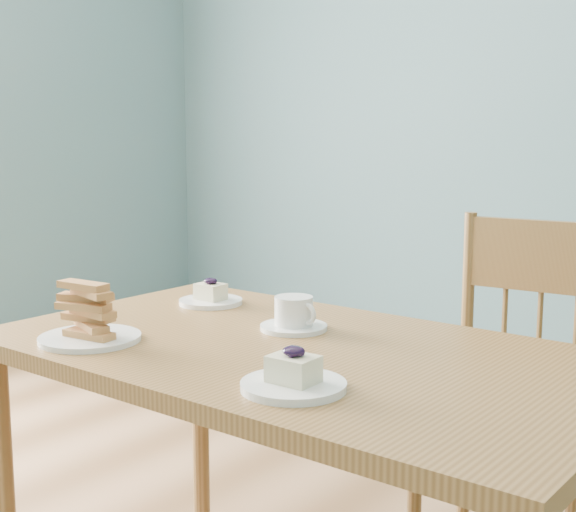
% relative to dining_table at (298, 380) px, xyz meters
% --- Properties ---
extents(dining_table, '(1.24, 0.71, 0.67)m').
position_rel_dining_table_xyz_m(dining_table, '(0.00, 0.00, 0.00)').
color(dining_table, olive).
rests_on(dining_table, ground).
extents(dining_chair, '(0.44, 0.42, 0.88)m').
position_rel_dining_table_xyz_m(dining_chair, '(0.25, 0.53, -0.15)').
color(dining_chair, olive).
rests_on(dining_chair, ground).
extents(cheesecake_plate_near, '(0.17, 0.17, 0.07)m').
position_rel_dining_table_xyz_m(cheesecake_plate_near, '(0.15, -0.21, 0.08)').
color(cheesecake_plate_near, white).
rests_on(cheesecake_plate_near, dining_table).
extents(cheesecake_plate_far, '(0.15, 0.15, 0.06)m').
position_rel_dining_table_xyz_m(cheesecake_plate_far, '(-0.40, 0.18, 0.08)').
color(cheesecake_plate_far, white).
rests_on(cheesecake_plate_far, dining_table).
extents(coffee_cup, '(0.14, 0.14, 0.07)m').
position_rel_dining_table_xyz_m(coffee_cup, '(-0.09, 0.10, 0.10)').
color(coffee_cup, white).
rests_on(coffee_cup, dining_table).
extents(biscotti_plate, '(0.20, 0.20, 0.12)m').
position_rel_dining_table_xyz_m(biscotti_plate, '(-0.36, -0.22, 0.11)').
color(biscotti_plate, white).
rests_on(biscotti_plate, dining_table).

